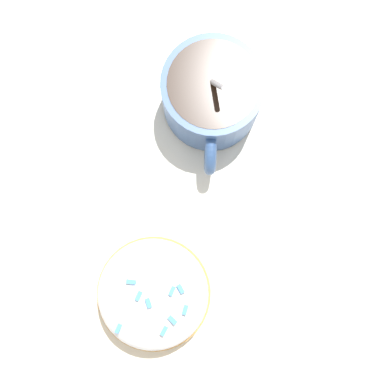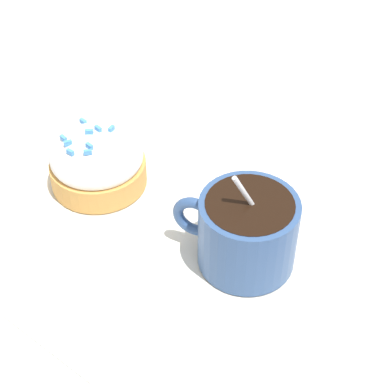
{
  "view_description": "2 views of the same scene",
  "coord_description": "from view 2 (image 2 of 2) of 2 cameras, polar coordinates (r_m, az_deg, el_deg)",
  "views": [
    {
      "loc": [
        0.05,
        0.02,
        0.54
      ],
      "look_at": [
        -0.0,
        0.0,
        0.03
      ],
      "focal_mm": 60.0,
      "sensor_mm": 36.0,
      "label": 1
    },
    {
      "loc": [
        -0.27,
        0.3,
        0.41
      ],
      "look_at": [
        -0.02,
        -0.02,
        0.03
      ],
      "focal_mm": 60.0,
      "sensor_mm": 36.0,
      "label": 2
    }
  ],
  "objects": [
    {
      "name": "ground_plane",
      "position": [
        0.57,
        -2.36,
        -2.77
      ],
      "size": [
        3.0,
        3.0,
        0.0
      ],
      "primitive_type": "plane",
      "color": "#B2B2B7"
    },
    {
      "name": "paper_napkin",
      "position": [
        0.57,
        -2.37,
        -2.66
      ],
      "size": [
        0.32,
        0.32,
        0.0
      ],
      "color": "white",
      "rests_on": "ground_plane"
    },
    {
      "name": "coffee_cup",
      "position": [
        0.52,
        4.83,
        -3.35
      ],
      "size": [
        0.1,
        0.08,
        0.09
      ],
      "color": "#335184",
      "rests_on": "paper_napkin"
    },
    {
      "name": "frosted_pastry",
      "position": [
        0.6,
        -8.46,
        2.66
      ],
      "size": [
        0.09,
        0.09,
        0.06
      ],
      "color": "#D19347",
      "rests_on": "paper_napkin"
    }
  ]
}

